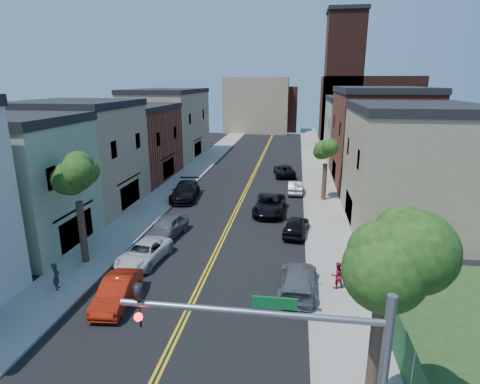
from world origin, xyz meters
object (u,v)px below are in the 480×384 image
at_px(grey_car_right, 298,280).
at_px(pedestrian_right, 337,275).
at_px(grey_car_left, 167,227).
at_px(black_car_left, 185,191).
at_px(dark_car_right_far, 284,170).
at_px(black_car_right, 296,226).
at_px(silver_car_right, 295,187).
at_px(white_pickup, 144,253).
at_px(pedestrian_left, 56,276).
at_px(red_sedan, 117,291).
at_px(black_suv_lane, 270,205).

xyz_separation_m(grey_car_right, pedestrian_right, (2.12, 0.45, 0.20)).
bearing_deg(grey_car_left, grey_car_right, -27.04).
distance_m(black_car_left, grey_car_right, 19.67).
height_order(grey_car_left, dark_car_right_far, grey_car_left).
xyz_separation_m(black_car_right, pedestrian_right, (2.28, -8.02, 0.21)).
distance_m(black_car_right, silver_car_right, 11.52).
height_order(grey_car_left, black_car_right, grey_car_left).
xyz_separation_m(white_pickup, silver_car_right, (9.43, 17.69, 0.01)).
xyz_separation_m(black_car_left, black_car_right, (10.84, -7.83, -0.12)).
bearing_deg(pedestrian_left, pedestrian_right, -103.48).
height_order(dark_car_right_far, pedestrian_right, pedestrian_right).
relative_size(red_sedan, black_suv_lane, 0.76).
height_order(dark_car_right_far, pedestrian_left, pedestrian_left).
distance_m(black_car_left, black_suv_lane, 9.05).
bearing_deg(grey_car_right, black_suv_lane, -77.02).
height_order(red_sedan, black_car_right, black_car_right).
distance_m(grey_car_right, pedestrian_right, 2.17).
height_order(red_sedan, dark_car_right_far, dark_car_right_far).
xyz_separation_m(black_suv_lane, pedestrian_right, (4.62, -12.75, 0.14)).
height_order(silver_car_right, black_suv_lane, black_suv_lane).
bearing_deg(pedestrian_left, red_sedan, -122.61).
bearing_deg(grey_car_right, silver_car_right, -86.83).
distance_m(silver_car_right, dark_car_right_far, 7.69).
xyz_separation_m(dark_car_right_far, black_suv_lane, (-0.80, -14.35, 0.07)).
relative_size(grey_car_left, grey_car_right, 0.94).
height_order(grey_car_left, black_car_left, black_car_left).
bearing_deg(grey_car_right, black_car_left, -53.74).
relative_size(dark_car_right_far, pedestrian_left, 3.31).
height_order(red_sedan, black_car_left, black_car_left).
bearing_deg(grey_car_left, silver_car_right, 62.65).
bearing_deg(black_car_left, red_sedan, -90.11).
relative_size(white_pickup, pedestrian_left, 3.05).
xyz_separation_m(red_sedan, pedestrian_right, (11.42, 3.03, 0.22)).
bearing_deg(red_sedan, white_pickup, 90.69).
bearing_deg(dark_car_right_far, grey_car_left, 61.74).
xyz_separation_m(grey_car_right, black_car_right, (-0.16, 8.47, -0.01)).
height_order(black_suv_lane, pedestrian_left, pedestrian_left).
distance_m(black_car_left, dark_car_right_far, 14.60).
relative_size(red_sedan, white_pickup, 0.90).
xyz_separation_m(black_car_right, dark_car_right_far, (-1.54, 19.08, -0.00)).
height_order(black_car_left, pedestrian_right, pedestrian_right).
distance_m(red_sedan, pedestrian_left, 3.90).
bearing_deg(white_pickup, red_sedan, -77.62).
relative_size(silver_car_right, dark_car_right_far, 0.79).
bearing_deg(black_car_right, pedestrian_right, 113.46).
xyz_separation_m(grey_car_right, dark_car_right_far, (-1.70, 27.56, -0.01)).
xyz_separation_m(white_pickup, black_car_right, (9.58, 6.17, 0.06)).
distance_m(red_sedan, grey_car_left, 9.24).
bearing_deg(black_car_left, silver_car_right, 13.79).
bearing_deg(silver_car_right, black_car_left, 18.81).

